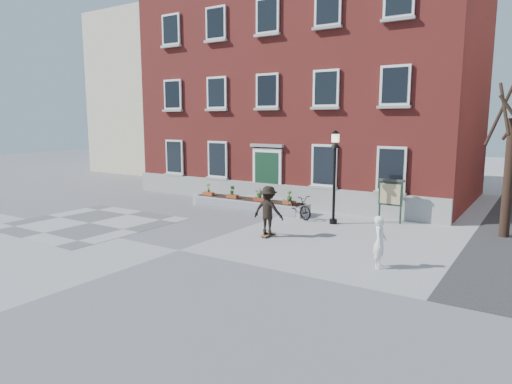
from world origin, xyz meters
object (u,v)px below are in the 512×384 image
Objects in this scene: bicycle at (296,206)px; bystander at (380,242)px; lamp_post at (335,164)px; notice_board at (391,193)px; skateboarder at (268,210)px.

bicycle is 7.23m from bystander.
lamp_post reaches higher than notice_board.
notice_board is 5.73m from skateboarder.
bystander is at bearing -75.93° from notice_board.
bystander is 0.83× the size of notice_board.
skateboarder reaches higher than notice_board.
bystander is (5.37, -4.84, 0.26)m from bicycle.
notice_board is at bearing 56.77° from skateboarder.
bicycle is at bearing 101.18° from skateboarder.
notice_board is 0.98× the size of skateboarder.
lamp_post is at bearing -142.75° from notice_board.
lamp_post reaches higher than bicycle.
lamp_post is at bearing 70.10° from skateboarder.
bystander is 0.40× the size of lamp_post.
bicycle is at bearing 39.24° from bystander.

